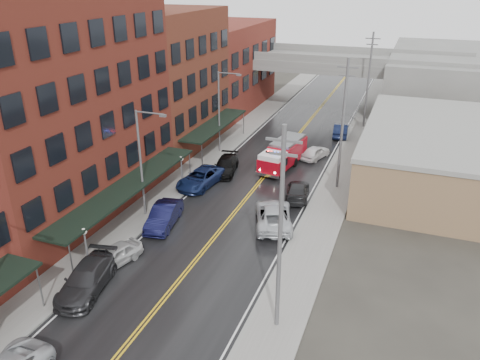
% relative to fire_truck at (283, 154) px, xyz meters
% --- Properties ---
extents(road, '(11.00, 160.00, 0.02)m').
position_rel_fire_truck_xyz_m(road, '(-1.04, -8.17, -1.47)').
color(road, black).
rests_on(road, ground).
extents(sidewalk_left, '(3.00, 160.00, 0.15)m').
position_rel_fire_truck_xyz_m(sidewalk_left, '(-8.34, -8.17, -1.40)').
color(sidewalk_left, slate).
rests_on(sidewalk_left, ground).
extents(sidewalk_right, '(3.00, 160.00, 0.15)m').
position_rel_fire_truck_xyz_m(sidewalk_right, '(6.26, -8.17, -1.40)').
color(sidewalk_right, slate).
rests_on(sidewalk_right, ground).
extents(curb_left, '(0.30, 160.00, 0.15)m').
position_rel_fire_truck_xyz_m(curb_left, '(-6.69, -8.17, -1.40)').
color(curb_left, gray).
rests_on(curb_left, ground).
extents(curb_right, '(0.30, 160.00, 0.15)m').
position_rel_fire_truck_xyz_m(curb_right, '(4.61, -8.17, -1.40)').
color(curb_right, gray).
rests_on(curb_right, ground).
extents(brick_building_b, '(9.00, 20.00, 18.00)m').
position_rel_fire_truck_xyz_m(brick_building_b, '(-14.34, -15.17, 7.52)').
color(brick_building_b, maroon).
rests_on(brick_building_b, ground).
extents(brick_building_c, '(9.00, 15.00, 15.00)m').
position_rel_fire_truck_xyz_m(brick_building_c, '(-14.34, 2.33, 6.02)').
color(brick_building_c, brown).
rests_on(brick_building_c, ground).
extents(brick_building_far, '(9.00, 20.00, 12.00)m').
position_rel_fire_truck_xyz_m(brick_building_far, '(-14.34, 19.83, 4.52)').
color(brick_building_far, maroon).
rests_on(brick_building_far, ground).
extents(tan_building, '(14.00, 22.00, 5.00)m').
position_rel_fire_truck_xyz_m(tan_building, '(14.96, 1.83, 1.02)').
color(tan_building, olive).
rests_on(tan_building, ground).
extents(right_far_block, '(18.00, 30.00, 8.00)m').
position_rel_fire_truck_xyz_m(right_far_block, '(16.96, 31.83, 2.52)').
color(right_far_block, slate).
rests_on(right_far_block, ground).
extents(awning_1, '(2.60, 18.00, 3.09)m').
position_rel_fire_truck_xyz_m(awning_1, '(-8.53, -15.17, 1.51)').
color(awning_1, black).
rests_on(awning_1, ground).
extents(awning_2, '(2.60, 13.00, 3.09)m').
position_rel_fire_truck_xyz_m(awning_2, '(-8.52, 2.33, 1.51)').
color(awning_2, black).
rests_on(awning_2, ground).
extents(globe_lamp_1, '(0.44, 0.44, 3.12)m').
position_rel_fire_truck_xyz_m(globe_lamp_1, '(-7.44, -22.17, 0.84)').
color(globe_lamp_1, '#59595B').
rests_on(globe_lamp_1, ground).
extents(globe_lamp_2, '(0.44, 0.44, 3.12)m').
position_rel_fire_truck_xyz_m(globe_lamp_2, '(-7.44, -8.17, 0.84)').
color(globe_lamp_2, '#59595B').
rests_on(globe_lamp_2, ground).
extents(street_lamp_1, '(2.64, 0.22, 9.00)m').
position_rel_fire_truck_xyz_m(street_lamp_1, '(-7.58, -14.17, 3.71)').
color(street_lamp_1, '#59595B').
rests_on(street_lamp_1, ground).
extents(street_lamp_2, '(2.64, 0.22, 9.00)m').
position_rel_fire_truck_xyz_m(street_lamp_2, '(-7.58, 1.83, 3.71)').
color(street_lamp_2, '#59595B').
rests_on(street_lamp_2, ground).
extents(utility_pole_0, '(1.80, 0.24, 12.00)m').
position_rel_fire_truck_xyz_m(utility_pole_0, '(6.16, -23.17, 4.83)').
color(utility_pole_0, '#59595B').
rests_on(utility_pole_0, ground).
extents(utility_pole_1, '(1.80, 0.24, 12.00)m').
position_rel_fire_truck_xyz_m(utility_pole_1, '(6.16, -3.17, 4.83)').
color(utility_pole_1, '#59595B').
rests_on(utility_pole_1, ground).
extents(utility_pole_2, '(1.80, 0.24, 12.00)m').
position_rel_fire_truck_xyz_m(utility_pole_2, '(6.16, 16.83, 4.83)').
color(utility_pole_2, '#59595B').
rests_on(utility_pole_2, ground).
extents(overpass, '(40.00, 10.00, 7.50)m').
position_rel_fire_truck_xyz_m(overpass, '(-1.04, 23.83, 4.51)').
color(overpass, slate).
rests_on(overpass, ground).
extents(fire_truck, '(3.82, 7.72, 2.72)m').
position_rel_fire_truck_xyz_m(fire_truck, '(0.00, 0.00, 0.00)').
color(fire_truck, '#990714').
rests_on(fire_truck, ground).
extents(parked_car_left_3, '(3.43, 6.04, 1.65)m').
position_rel_fire_truck_xyz_m(parked_car_left_3, '(-6.04, -24.15, -0.65)').
color(parked_car_left_3, '#262629').
rests_on(parked_car_left_3, ground).
extents(parked_car_left_4, '(2.74, 4.44, 1.41)m').
position_rel_fire_truck_xyz_m(parked_car_left_4, '(-6.04, -21.11, -0.77)').
color(parked_car_left_4, '#B3B3B3').
rests_on(parked_car_left_4, ground).
extents(parked_car_left_5, '(2.64, 5.31, 1.67)m').
position_rel_fire_truck_xyz_m(parked_car_left_5, '(-5.55, -15.07, -0.64)').
color(parked_car_left_5, black).
rests_on(parked_car_left_5, ground).
extents(parked_car_left_6, '(3.33, 5.99, 1.59)m').
position_rel_fire_truck_xyz_m(parked_car_left_6, '(-5.99, -7.20, -0.68)').
color(parked_car_left_6, '#14204B').
rests_on(parked_car_left_6, ground).
extents(parked_car_left_7, '(3.03, 5.45, 1.49)m').
position_rel_fire_truck_xyz_m(parked_car_left_7, '(-5.01, -3.37, -0.73)').
color(parked_car_left_7, black).
rests_on(parked_car_left_7, ground).
extents(parked_car_right_0, '(4.59, 6.59, 1.67)m').
position_rel_fire_truck_xyz_m(parked_car_right_0, '(2.58, -11.93, -0.64)').
color(parked_car_right_0, '#B5B9BD').
rests_on(parked_car_right_0, ground).
extents(parked_car_right_1, '(2.67, 5.01, 1.38)m').
position_rel_fire_truck_xyz_m(parked_car_right_1, '(3.20, -6.49, -0.78)').
color(parked_car_right_1, black).
rests_on(parked_car_right_1, ground).
extents(parked_car_right_2, '(2.85, 4.46, 1.41)m').
position_rel_fire_truck_xyz_m(parked_car_right_2, '(2.63, 3.63, -0.77)').
color(parked_car_right_2, white).
rests_on(parked_car_right_2, ground).
extents(parked_car_right_3, '(2.16, 4.95, 1.58)m').
position_rel_fire_truck_xyz_m(parked_car_right_3, '(3.96, 12.22, -0.68)').
color(parked_car_right_3, black).
rests_on(parked_car_right_3, ground).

